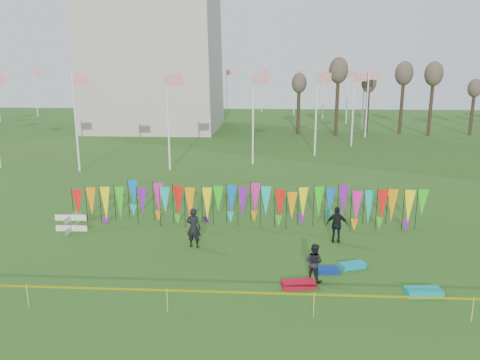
# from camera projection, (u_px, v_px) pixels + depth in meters

# --- Properties ---
(ground) EXTENTS (160.00, 160.00, 0.00)m
(ground) POSITION_uv_depth(u_px,v_px,m) (232.00, 289.00, 17.88)
(ground) COLOR #285116
(ground) RESTS_ON ground
(flagpole_ring) EXTENTS (57.40, 56.16, 8.00)m
(flagpole_ring) POSITION_uv_depth(u_px,v_px,m) (157.00, 99.00, 64.35)
(flagpole_ring) COLOR white
(flagpole_ring) RESTS_ON ground
(banner_row) EXTENTS (18.64, 0.64, 2.13)m
(banner_row) POSITION_uv_depth(u_px,v_px,m) (248.00, 202.00, 24.84)
(banner_row) COLOR black
(banner_row) RESTS_ON ground
(caution_tape_near) EXTENTS (26.00, 0.02, 0.90)m
(caution_tape_near) POSITION_uv_depth(u_px,v_px,m) (221.00, 293.00, 15.87)
(caution_tape_near) COLOR #EDEC04
(caution_tape_near) RESTS_ON ground
(box_kite) EXTENTS (0.83, 0.83, 0.92)m
(box_kite) POSITION_uv_depth(u_px,v_px,m) (71.00, 223.00, 24.00)
(box_kite) COLOR red
(box_kite) RESTS_ON ground
(person_left) EXTENTS (0.78, 0.64, 1.90)m
(person_left) POSITION_uv_depth(u_px,v_px,m) (194.00, 228.00, 21.83)
(person_left) COLOR black
(person_left) RESTS_ON ground
(person_mid) EXTENTS (0.88, 0.80, 1.54)m
(person_mid) POSITION_uv_depth(u_px,v_px,m) (314.00, 262.00, 18.41)
(person_mid) COLOR black
(person_mid) RESTS_ON ground
(person_right) EXTENTS (1.10, 0.70, 1.79)m
(person_right) POSITION_uv_depth(u_px,v_px,m) (337.00, 225.00, 22.40)
(person_right) COLOR black
(person_right) RESTS_ON ground
(kite_bag_turquoise) EXTENTS (1.17, 0.87, 0.21)m
(kite_bag_turquoise) POSITION_uv_depth(u_px,v_px,m) (352.00, 265.00, 19.73)
(kite_bag_turquoise) COLOR #0C99BD
(kite_bag_turquoise) RESTS_ON ground
(kite_bag_blue) EXTENTS (0.94, 0.52, 0.19)m
(kite_bag_blue) POSITION_uv_depth(u_px,v_px,m) (328.00, 270.00, 19.29)
(kite_bag_blue) COLOR #092997
(kite_bag_blue) RESTS_ON ground
(kite_bag_red) EXTENTS (1.37, 0.83, 0.23)m
(kite_bag_red) POSITION_uv_depth(u_px,v_px,m) (298.00, 284.00, 17.98)
(kite_bag_red) COLOR #B80C21
(kite_bag_red) RESTS_ON ground
(kite_bag_teal) EXTENTS (1.34, 0.72, 0.25)m
(kite_bag_teal) POSITION_uv_depth(u_px,v_px,m) (424.00, 292.00, 17.33)
(kite_bag_teal) COLOR #0CA3A8
(kite_bag_teal) RESTS_ON ground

